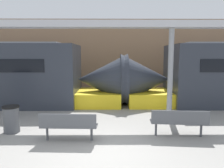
# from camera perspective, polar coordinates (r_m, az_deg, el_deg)

# --- Properties ---
(ground_plane) EXTENTS (60.00, 60.00, 0.00)m
(ground_plane) POSITION_cam_1_polar(r_m,az_deg,el_deg) (6.20, -3.86, -16.79)
(ground_plane) COLOR gray
(station_wall) EXTENTS (56.00, 0.20, 5.00)m
(station_wall) POSITION_cam_1_polar(r_m,az_deg,el_deg) (15.15, -1.85, 7.24)
(station_wall) COLOR #937051
(station_wall) RESTS_ON ground_plane
(bench_near) EXTENTS (1.70, 0.51, 0.87)m
(bench_near) POSITION_cam_1_polar(r_m,az_deg,el_deg) (6.67, -11.30, -10.28)
(bench_near) COLOR #4C4F54
(bench_near) RESTS_ON ground_plane
(bench_far) EXTENTS (1.79, 0.60, 0.87)m
(bench_far) POSITION_cam_1_polar(r_m,az_deg,el_deg) (7.20, 17.17, -9.12)
(bench_far) COLOR #4C4F54
(bench_far) RESTS_ON ground_plane
(trash_bin) EXTENTS (0.54, 0.54, 0.89)m
(trash_bin) POSITION_cam_1_polar(r_m,az_deg,el_deg) (8.07, -24.82, -8.30)
(trash_bin) COLOR #4C4F54
(trash_bin) RESTS_ON ground_plane
(support_column_near) EXTENTS (0.22, 0.22, 3.67)m
(support_column_near) POSITION_cam_1_polar(r_m,az_deg,el_deg) (9.48, 15.01, 2.88)
(support_column_near) COLOR gray
(support_column_near) RESTS_ON ground_plane
(canopy_beam) EXTENTS (28.00, 0.60, 0.28)m
(canopy_beam) POSITION_cam_1_polar(r_m,az_deg,el_deg) (9.54, 15.41, 14.78)
(canopy_beam) COLOR #B7B7BC
(canopy_beam) RESTS_ON support_column_near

